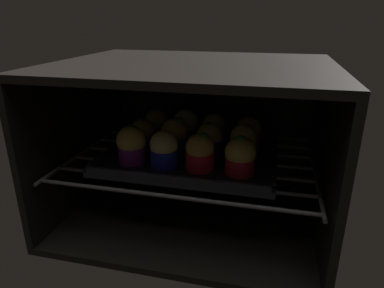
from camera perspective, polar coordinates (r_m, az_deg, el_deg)
The scene contains 15 objects.
oven_cavity at distance 82.99cm, azimuth 0.90°, elevation 1.01°, with size 59.00×47.00×37.00cm.
oven_rack at distance 80.36cm, azimuth 0.21°, elevation -2.26°, with size 54.80×42.00×0.80cm.
baking_tray at distance 78.85cm, azimuth 0.00°, elevation -1.87°, with size 38.03×30.26×2.20cm.
muffin_row0_col0 at distance 73.67cm, azimuth -10.03°, elevation -0.11°, with size 6.30×6.30×8.25cm.
muffin_row0_col1 at distance 71.06cm, azimuth -4.67°, elevation -0.91°, with size 5.83×5.83×7.69cm.
muffin_row0_col2 at distance 69.31cm, azimuth 1.34°, elevation -1.38°, with size 5.81×5.81×7.90cm.
muffin_row0_col3 at distance 68.11cm, azimuth 8.04°, elevation -2.01°, with size 6.20×6.20×7.99cm.
muffin_row1_col0 at distance 81.05cm, azimuth -8.28°, elevation 1.47°, with size 5.81×5.81×7.16cm.
muffin_row1_col1 at distance 78.45cm, azimuth -2.95°, elevation 1.43°, with size 6.20×6.20×8.34cm.
muffin_row1_col2 at distance 76.91cm, azimuth 2.94°, elevation 0.79°, with size 5.99×5.99×7.62cm.
muffin_row1_col3 at distance 75.67cm, azimuth 8.51°, elevation 0.32°, with size 5.82×5.82×7.76cm.
muffin_row2_col0 at distance 87.86cm, azimuth -5.97°, elevation 3.20°, with size 6.12×6.12×7.41cm.
muffin_row2_col1 at distance 85.41cm, azimuth -1.07°, elevation 3.09°, with size 6.31×6.31×8.14cm.
muffin_row2_col2 at distance 84.17cm, azimuth 3.65°, elevation 2.44°, with size 5.81×5.81×7.40cm.
muffin_row2_col3 at distance 82.53cm, azimuth 9.38°, elevation 1.96°, with size 5.86×5.86×7.59cm.
Camera 1 is at (17.31, -50.01, 44.79)cm, focal length 32.05 mm.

